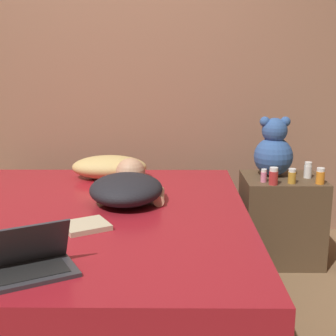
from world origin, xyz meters
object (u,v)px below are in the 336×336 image
laptop (26,263)px  bottle_orange (320,176)px  bottle_white (308,170)px  pillow (109,167)px  bottle_red (274,176)px  person_lying (128,186)px  bottle_pink (264,176)px  bottle_amber (292,176)px  book (86,226)px  teddy_bear (274,150)px

laptop → bottle_orange: (1.45, 1.22, 0.03)m
bottle_white → laptop: bearing=-136.0°
pillow → bottle_red: bearing=-12.7°
person_lying → bottle_pink: person_lying is taller
bottle_amber → bottle_pink: bottle_amber is taller
bottle_amber → bottle_pink: size_ratio=1.13×
pillow → bottle_amber: 1.18m
bottle_amber → bottle_orange: (0.17, -0.01, 0.00)m
bottle_pink → bottle_white: bottle_white is taller
laptop → bottle_red: laptop is taller
laptop → bottle_pink: 1.68m
bottle_pink → bottle_white: size_ratio=0.79×
bottle_white → book: bearing=-145.5°
person_lying → bottle_amber: size_ratio=7.01×
bottle_amber → bottle_red: (-0.12, -0.03, 0.01)m
bottle_pink → bottle_orange: (0.34, -0.04, 0.01)m
person_lying → bottle_pink: 0.89m
laptop → bottle_pink: (1.11, 1.26, 0.02)m
bottle_pink → book: 1.25m
bottle_amber → bottle_orange: size_ratio=0.92×
bottle_amber → bottle_white: 0.20m
person_lying → laptop: laptop is taller
person_lying → bottle_orange: 1.20m
pillow → book: bearing=-89.3°
person_lying → bottle_amber: (0.99, 0.29, -0.01)m
pillow → teddy_bear: (1.09, 0.01, 0.12)m
pillow → bottle_red: pillow is taller
pillow → laptop: laptop is taller
person_lying → laptop: (-0.29, -0.94, -0.03)m
bottle_amber → pillow: bearing=170.2°
bottle_amber → person_lying: bearing=-163.8°
bottle_amber → bottle_white: bearing=45.4°
bottle_white → bottle_amber: bearing=-134.6°
laptop → teddy_bear: (1.20, 1.44, 0.15)m
bottle_red → bottle_pink: bottle_red is taller
teddy_bear → bottle_orange: 0.35m
book → bottle_white: bearing=34.5°
person_lying → bottle_white: 1.21m
pillow → bottle_red: 1.07m
teddy_bear → bottle_white: bearing=-17.3°
pillow → bottle_red: size_ratio=4.54×
laptop → bottle_pink: size_ratio=4.78×
bottle_orange → bottle_amber: bearing=176.4°
bottle_red → laptop: bearing=-134.1°
pillow → book: pillow is taller
pillow → bottle_amber: size_ratio=5.30×
bottle_orange → pillow: bearing=171.0°
laptop → bottle_amber: bearing=15.3°
teddy_bear → pillow: bearing=-179.7°
bottle_amber → bottle_red: 0.13m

